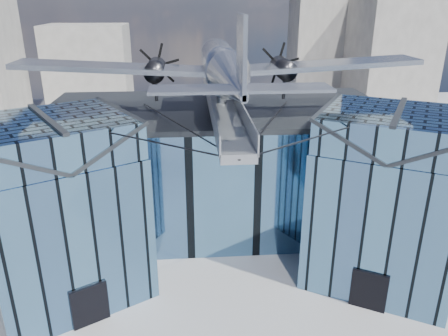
{
  "coord_description": "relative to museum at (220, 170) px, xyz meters",
  "views": [
    {
      "loc": [
        -2.26,
        -26.12,
        18.18
      ],
      "look_at": [
        0.0,
        2.0,
        7.2
      ],
      "focal_mm": 35.0,
      "sensor_mm": 36.0,
      "label": 1
    }
  ],
  "objects": [
    {
      "name": "bg_towers",
      "position": [
        1.45,
        44.67,
        4.47
      ],
      "size": [
        77.0,
        24.5,
        26.0
      ],
      "color": "gray",
      "rests_on": "ground"
    },
    {
      "name": "ground_plane",
      "position": [
        -0.0,
        -5.82,
        -5.54
      ],
      "size": [
        120.0,
        120.0,
        0.0
      ],
      "primitive_type": "plane",
      "color": "gray"
    },
    {
      "name": "museum",
      "position": [
        0.0,
        0.0,
        0.0
      ],
      "size": [
        32.88,
        24.5,
        17.6
      ],
      "color": "teal",
      "rests_on": "ground"
    }
  ]
}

